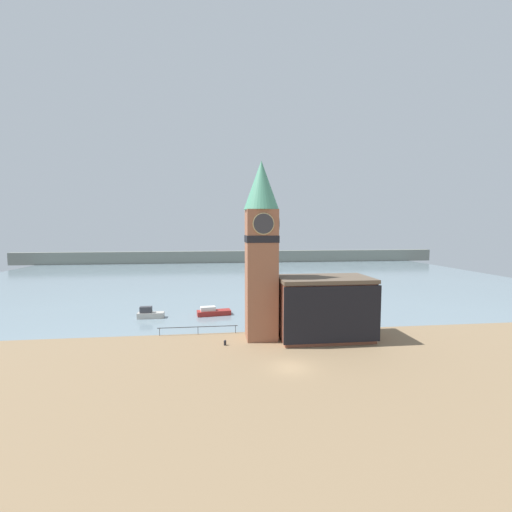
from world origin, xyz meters
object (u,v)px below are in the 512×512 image
(boat_far, at_px, (150,314))
(clock_tower, at_px, (261,245))
(pier_building, at_px, (324,308))
(boat_near, at_px, (213,312))
(mooring_bollard_near, at_px, (225,342))

(boat_far, bearing_deg, clock_tower, -36.44)
(pier_building, bearing_deg, boat_near, 136.97)
(boat_far, bearing_deg, mooring_bollard_near, -51.24)
(clock_tower, distance_m, boat_near, 18.79)
(boat_near, relative_size, mooring_bollard_near, 8.69)
(mooring_bollard_near, bearing_deg, boat_near, 96.14)
(pier_building, xyz_separation_m, boat_far, (-25.27, 13.36, -3.45))
(boat_near, bearing_deg, clock_tower, -71.24)
(pier_building, bearing_deg, clock_tower, 172.90)
(pier_building, distance_m, boat_far, 28.79)
(boat_near, relative_size, boat_far, 1.38)
(pier_building, relative_size, boat_far, 2.92)
(pier_building, relative_size, mooring_bollard_near, 18.39)
(clock_tower, relative_size, boat_near, 4.01)
(mooring_bollard_near, bearing_deg, pier_building, 5.80)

